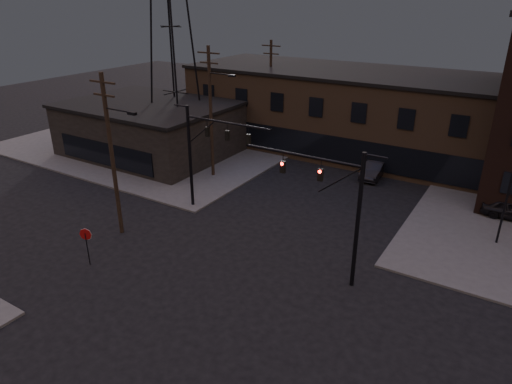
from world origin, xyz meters
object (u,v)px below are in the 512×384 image
traffic_signal_far (203,148)px  car_crossing (374,169)px  stop_sign (86,238)px  traffic_signal_near (339,202)px

traffic_signal_far → car_crossing: (8.77, 13.54, -4.27)m
traffic_signal_far → stop_sign: 10.55m
traffic_signal_near → stop_sign: bearing=-154.1°
traffic_signal_far → car_crossing: size_ratio=1.78×
stop_sign → car_crossing: 25.61m
traffic_signal_near → car_crossing: traffic_signal_near is taller
car_crossing → traffic_signal_far: bearing=-124.8°
traffic_signal_near → traffic_signal_far: size_ratio=1.00×
traffic_signal_near → stop_sign: 15.17m
stop_sign → car_crossing: (10.06, 23.53, -1.11)m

